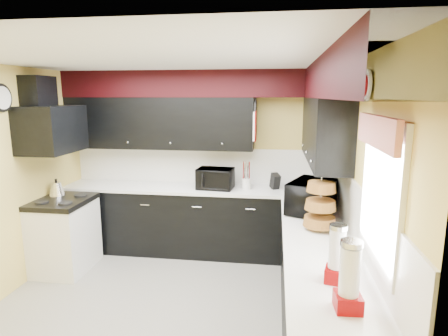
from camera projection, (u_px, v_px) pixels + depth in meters
name	position (u px, v px, depth m)	size (l,w,h in m)	color
ground	(164.00, 310.00, 3.85)	(3.60, 3.60, 0.00)	gray
wall_back	(198.00, 161.00, 5.36)	(3.60, 0.06, 2.50)	#E0C666
wall_right	(353.00, 200.00, 3.37)	(0.06, 3.60, 2.50)	#E0C666
ceiling	(156.00, 59.00, 3.37)	(3.60, 3.60, 0.06)	white
cab_back	(195.00, 221.00, 5.22)	(3.60, 0.60, 0.90)	black
cab_right	(318.00, 296.00, 3.27)	(0.60, 3.00, 0.90)	black
counter_back	(194.00, 188.00, 5.13)	(3.62, 0.64, 0.04)	white
counter_right	(321.00, 246.00, 3.18)	(0.64, 3.02, 0.04)	white
splash_back	(198.00, 165.00, 5.36)	(3.60, 0.02, 0.50)	white
splash_right	(352.00, 206.00, 3.38)	(0.02, 3.60, 0.50)	white
upper_back	(160.00, 123.00, 5.15)	(2.60, 0.35, 0.70)	black
upper_right	(324.00, 130.00, 4.16)	(0.35, 1.80, 0.70)	black
soffit_back	(194.00, 84.00, 4.98)	(3.60, 0.36, 0.35)	black
soffit_right	(343.00, 76.00, 3.01)	(0.36, 3.24, 0.35)	black
stove	(65.00, 237.00, 4.70)	(0.60, 0.75, 0.86)	white
cooktop	(62.00, 201.00, 4.61)	(0.62, 0.77, 0.06)	black
hood	(52.00, 129.00, 4.45)	(0.50, 0.78, 0.55)	black
hood_duct	(39.00, 93.00, 4.39)	(0.24, 0.40, 0.40)	black
window	(381.00, 193.00, 2.44)	(0.03, 0.86, 0.96)	white
valance	(377.00, 131.00, 2.37)	(0.04, 0.88, 0.20)	red
pan_top	(255.00, 109.00, 4.86)	(0.03, 0.22, 0.40)	black
pan_mid	(254.00, 129.00, 4.78)	(0.03, 0.28, 0.46)	black
pan_low	(256.00, 130.00, 5.04)	(0.03, 0.24, 0.42)	black
cut_board	(255.00, 126.00, 4.66)	(0.03, 0.26, 0.35)	white
baskets	(320.00, 205.00, 3.47)	(0.27, 0.27, 0.50)	brown
clock	(2.00, 98.00, 3.92)	(0.03, 0.30, 0.30)	black
deco_plate	(367.00, 85.00, 2.84)	(0.03, 0.24, 0.24)	white
toaster_oven	(215.00, 179.00, 5.02)	(0.47, 0.39, 0.27)	black
microwave	(312.00, 197.00, 4.00)	(0.61, 0.41, 0.34)	black
utensil_crock	(246.00, 184.00, 5.02)	(0.13, 0.13, 0.14)	white
knife_block	(275.00, 181.00, 5.01)	(0.09, 0.13, 0.21)	black
kettle	(57.00, 189.00, 4.77)	(0.19, 0.19, 0.17)	silver
dispenser_a	(337.00, 256.00, 2.48)	(0.14, 0.14, 0.37)	#5B0C13
dispenser_b	(349.00, 278.00, 2.15)	(0.15, 0.15, 0.41)	#590E0B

